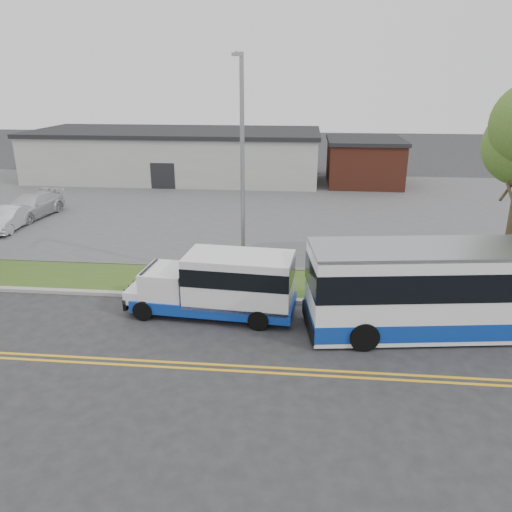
# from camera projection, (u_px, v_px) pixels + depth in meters

# --- Properties ---
(ground) EXTENTS (140.00, 140.00, 0.00)m
(ground) POSITION_uv_depth(u_px,v_px,m) (160.00, 309.00, 19.82)
(ground) COLOR #28282B
(ground) RESTS_ON ground
(lane_line_north) EXTENTS (70.00, 0.12, 0.01)m
(lane_line_north) POSITION_uv_depth(u_px,v_px,m) (127.00, 360.00, 16.21)
(lane_line_north) COLOR gold
(lane_line_north) RESTS_ON ground
(lane_line_south) EXTENTS (70.00, 0.12, 0.01)m
(lane_line_south) POSITION_uv_depth(u_px,v_px,m) (124.00, 365.00, 15.93)
(lane_line_south) COLOR gold
(lane_line_south) RESTS_ON ground
(curb) EXTENTS (80.00, 0.30, 0.15)m
(curb) POSITION_uv_depth(u_px,v_px,m) (167.00, 296.00, 20.83)
(curb) COLOR #9E9B93
(curb) RESTS_ON ground
(verge) EXTENTS (80.00, 3.30, 0.10)m
(verge) POSITION_uv_depth(u_px,v_px,m) (178.00, 280.00, 22.52)
(verge) COLOR #36501A
(verge) RESTS_ON ground
(parking_lot) EXTENTS (80.00, 25.00, 0.10)m
(parking_lot) POSITION_uv_depth(u_px,v_px,m) (226.00, 206.00, 35.74)
(parking_lot) COLOR #4C4C4F
(parking_lot) RESTS_ON ground
(commercial_building) EXTENTS (25.40, 10.40, 4.35)m
(commercial_building) POSITION_uv_depth(u_px,v_px,m) (177.00, 154.00, 44.96)
(commercial_building) COLOR #9E9E99
(commercial_building) RESTS_ON ground
(brick_wing) EXTENTS (6.30, 7.30, 3.90)m
(brick_wing) POSITION_uv_depth(u_px,v_px,m) (364.00, 161.00, 42.55)
(brick_wing) COLOR brown
(brick_wing) RESTS_ON ground
(streetlight_near) EXTENTS (0.35, 1.53, 9.50)m
(streetlight_near) POSITION_uv_depth(u_px,v_px,m) (242.00, 167.00, 20.34)
(streetlight_near) COLOR gray
(streetlight_near) RESTS_ON verge
(shuttle_bus) EXTENTS (6.62, 2.63, 2.48)m
(shuttle_bus) POSITION_uv_depth(u_px,v_px,m) (223.00, 283.00, 18.89)
(shuttle_bus) COLOR navy
(shuttle_bus) RESTS_ON ground
(transit_bus) EXTENTS (11.85, 4.21, 3.22)m
(transit_bus) POSITION_uv_depth(u_px,v_px,m) (472.00, 289.00, 17.60)
(transit_bus) COLOR white
(transit_bus) RESTS_ON ground
(parked_car_a) EXTENTS (1.76, 4.16, 1.34)m
(parked_car_a) POSITION_uv_depth(u_px,v_px,m) (8.00, 219.00, 29.70)
(parked_car_a) COLOR silver
(parked_car_a) RESTS_ON parking_lot
(parked_car_b) EXTENTS (2.71, 5.41, 1.51)m
(parked_car_b) POSITION_uv_depth(u_px,v_px,m) (31.00, 206.00, 32.33)
(parked_car_b) COLOR silver
(parked_car_b) RESTS_ON parking_lot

